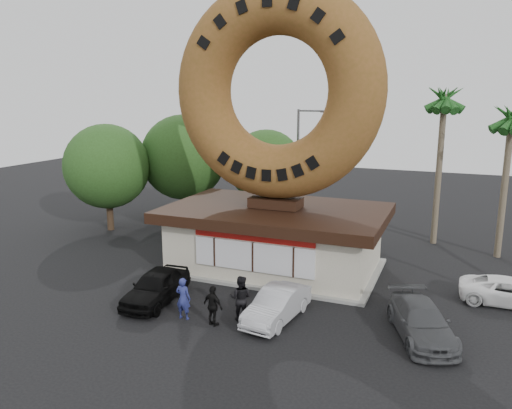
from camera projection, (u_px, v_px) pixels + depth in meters
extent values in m
plane|color=black|center=(226.00, 312.00, 21.00)|extent=(90.00, 90.00, 0.00)
cube|color=silver|center=(275.00, 241.00, 26.10)|extent=(10.00, 6.00, 3.00)
cube|color=#999993|center=(275.00, 266.00, 26.40)|extent=(10.60, 6.60, 0.15)
cube|color=#3F3F3F|center=(276.00, 212.00, 25.76)|extent=(10.00, 6.00, 0.10)
cube|color=black|center=(276.00, 213.00, 25.78)|extent=(11.20, 7.20, 0.55)
cube|color=silver|center=(253.00, 257.00, 23.33)|extent=(6.00, 0.12, 1.40)
cube|color=#AF130F|center=(253.00, 236.00, 23.10)|extent=(6.00, 0.10, 0.45)
cube|color=black|center=(276.00, 202.00, 25.66)|extent=(2.60, 1.40, 0.50)
torus|color=brown|center=(277.00, 91.00, 24.46)|extent=(10.68, 2.72, 10.68)
cylinder|color=#473321|center=(185.00, 199.00, 35.90)|extent=(0.44, 0.44, 3.30)
sphere|color=#254A1A|center=(184.00, 157.00, 35.26)|extent=(6.00, 6.00, 6.00)
cylinder|color=#473321|center=(266.00, 202.00, 35.73)|extent=(0.44, 0.44, 2.86)
sphere|color=#254A1A|center=(266.00, 166.00, 35.17)|extent=(5.20, 5.20, 5.20)
cylinder|color=#473321|center=(110.00, 208.00, 33.60)|extent=(0.44, 0.44, 3.08)
sphere|color=#254A1A|center=(107.00, 166.00, 33.00)|extent=(5.60, 5.60, 5.60)
cylinder|color=#726651|center=(439.00, 171.00, 29.92)|extent=(0.36, 0.36, 9.00)
cylinder|color=#726651|center=(504.00, 187.00, 27.37)|extent=(0.36, 0.36, 8.00)
cylinder|color=#59595E|center=(298.00, 167.00, 35.34)|extent=(0.18, 0.18, 8.00)
cylinder|color=#59595E|center=(311.00, 111.00, 34.17)|extent=(1.80, 0.12, 0.12)
cube|color=#59595E|center=(324.00, 112.00, 33.85)|extent=(0.45, 0.20, 0.12)
imported|color=navy|center=(183.00, 298.00, 20.24)|extent=(0.65, 0.44, 1.76)
imported|color=black|center=(241.00, 298.00, 20.13)|extent=(1.01, 0.84, 1.87)
imported|color=black|center=(213.00, 306.00, 19.65)|extent=(1.05, 0.68, 1.66)
imported|color=black|center=(156.00, 286.00, 21.94)|extent=(2.02, 4.33, 1.43)
imported|color=#B9B9BF|center=(277.00, 305.00, 20.18)|extent=(1.85, 4.08, 1.30)
imported|color=#4F5053|center=(421.00, 321.00, 18.71)|extent=(3.29, 4.81, 1.29)
imported|color=white|center=(511.00, 292.00, 21.68)|extent=(4.20, 1.94, 1.17)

